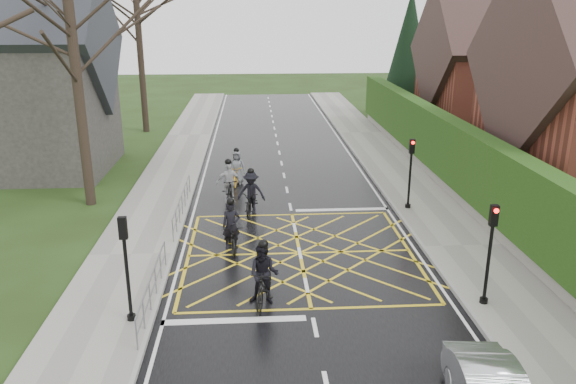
{
  "coord_description": "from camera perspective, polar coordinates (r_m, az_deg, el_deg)",
  "views": [
    {
      "loc": [
        -1.62,
        -18.55,
        8.4
      ],
      "look_at": [
        -0.22,
        3.19,
        1.3
      ],
      "focal_mm": 35.0,
      "sensor_mm": 36.0,
      "label": 1
    }
  ],
  "objects": [
    {
      "name": "traffic_light_ne",
      "position": [
        24.66,
        12.3,
        1.76
      ],
      "size": [
        0.24,
        0.31,
        3.21
      ],
      "rotation": [
        0.0,
        0.0,
        3.14
      ],
      "color": "black",
      "rests_on": "ground"
    },
    {
      "name": "cyclist_back",
      "position": [
        16.83,
        -2.46,
        -8.92
      ],
      "size": [
        1.05,
        2.12,
        2.05
      ],
      "rotation": [
        0.0,
        0.0,
        -0.23
      ],
      "color": "black",
      "rests_on": "ground"
    },
    {
      "name": "railing_north",
      "position": [
        24.0,
        -10.74,
        -0.78
      ],
      "size": [
        0.05,
        6.04,
        1.03
      ],
      "color": "slate",
      "rests_on": "ground"
    },
    {
      "name": "traffic_light_sw",
      "position": [
        15.97,
        -16.04,
        -7.66
      ],
      "size": [
        0.24,
        0.31,
        3.21
      ],
      "color": "black",
      "rests_on": "ground"
    },
    {
      "name": "road",
      "position": [
        20.43,
        1.21,
        -6.22
      ],
      "size": [
        9.0,
        80.0,
        0.01
      ],
      "primitive_type": "cube",
      "color": "black",
      "rests_on": "ground"
    },
    {
      "name": "sidewalk_left",
      "position": [
        20.8,
        -15.6,
        -6.25
      ],
      "size": [
        3.0,
        80.0,
        0.15
      ],
      "primitive_type": "cube",
      "color": "gray",
      "rests_on": "ground"
    },
    {
      "name": "cyclist_front",
      "position": [
        25.48,
        -6.03,
        0.51
      ],
      "size": [
        1.18,
        2.14,
        2.07
      ],
      "rotation": [
        0.0,
        0.0,
        0.19
      ],
      "color": "black",
      "rests_on": "ground"
    },
    {
      "name": "cyclist_lead",
      "position": [
        28.28,
        -5.21,
        2.06
      ],
      "size": [
        0.9,
        1.99,
        1.87
      ],
      "rotation": [
        0.0,
        0.0,
        -0.11
      ],
      "color": "orange",
      "rests_on": "ground"
    },
    {
      "name": "church",
      "position": [
        32.98,
        -25.27,
        10.32
      ],
      "size": [
        8.8,
        7.8,
        11.0
      ],
      "color": "#2D2B28",
      "rests_on": "ground"
    },
    {
      "name": "sidewalk_right",
      "position": [
        21.71,
        17.26,
        -5.36
      ],
      "size": [
        3.0,
        80.0,
        0.15
      ],
      "primitive_type": "cube",
      "color": "gray",
      "rests_on": "ground"
    },
    {
      "name": "tree_near",
      "position": [
        25.64,
        -21.24,
        15.79
      ],
      "size": [
        9.24,
        9.24,
        11.44
      ],
      "color": "black",
      "rests_on": "ground"
    },
    {
      "name": "railing_south",
      "position": [
        17.14,
        -13.63,
        -8.89
      ],
      "size": [
        0.05,
        5.04,
        1.03
      ],
      "color": "slate",
      "rests_on": "ground"
    },
    {
      "name": "cyclist_rear",
      "position": [
        20.6,
        -5.77,
        -4.18
      ],
      "size": [
        1.03,
        2.12,
        1.98
      ],
      "rotation": [
        0.0,
        0.0,
        0.16
      ],
      "color": "black",
      "rests_on": "ground"
    },
    {
      "name": "conifer",
      "position": [
        46.36,
        12.15,
        13.44
      ],
      "size": [
        4.6,
        4.6,
        10.0
      ],
      "color": "black",
      "rests_on": "ground"
    },
    {
      "name": "hedge",
      "position": [
        27.02,
        16.76,
        3.79
      ],
      "size": [
        0.9,
        38.0,
        2.8
      ],
      "primitive_type": "cube",
      "color": "#183B10",
      "rests_on": "stone_wall"
    },
    {
      "name": "stone_wall",
      "position": [
        27.48,
        16.44,
        0.25
      ],
      "size": [
        0.5,
        38.0,
        0.7
      ],
      "primitive_type": "cube",
      "color": "slate",
      "rests_on": "ground"
    },
    {
      "name": "house_far",
      "position": [
        40.25,
        20.76,
        11.15
      ],
      "size": [
        9.8,
        8.8,
        10.3
      ],
      "color": "brown",
      "rests_on": "ground"
    },
    {
      "name": "tree_mid",
      "position": [
        33.62,
        -19.02,
        17.52
      ],
      "size": [
        10.08,
        10.08,
        12.48
      ],
      "color": "black",
      "rests_on": "ground"
    },
    {
      "name": "tree_far",
      "position": [
        41.29,
        -14.97,
        15.79
      ],
      "size": [
        8.4,
        8.4,
        10.4
      ],
      "color": "black",
      "rests_on": "ground"
    },
    {
      "name": "cyclist_mid",
      "position": [
        24.12,
        -3.75,
        -0.51
      ],
      "size": [
        1.29,
        2.17,
        2.02
      ],
      "rotation": [
        0.0,
        0.0,
        -0.16
      ],
      "color": "black",
      "rests_on": "ground"
    },
    {
      "name": "ground",
      "position": [
        20.43,
        1.2,
        -6.23
      ],
      "size": [
        120.0,
        120.0,
        0.0
      ],
      "primitive_type": "plane",
      "color": "black",
      "rests_on": "ground"
    },
    {
      "name": "traffic_light_se",
      "position": [
        17.22,
        19.75,
        -6.13
      ],
      "size": [
        0.24,
        0.31,
        3.21
      ],
      "rotation": [
        0.0,
        0.0,
        3.14
      ],
      "color": "black",
      "rests_on": "ground"
    }
  ]
}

